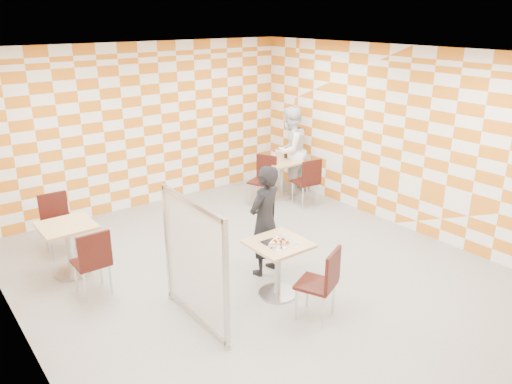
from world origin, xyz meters
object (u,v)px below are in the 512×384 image
at_px(chair_main_front, 324,279).
at_px(man_dark, 265,221).
at_px(second_table, 282,172).
at_px(man_white, 290,151).
at_px(partition, 194,262).
at_px(sport_bottle, 274,156).
at_px(chair_empty_far, 56,219).
at_px(main_table, 278,260).
at_px(chair_second_front, 308,179).
at_px(chair_empty_near, 93,258).
at_px(empty_table, 68,240).
at_px(soda_bottle, 286,153).
at_px(chair_second_side, 264,176).

distance_m(chair_main_front, man_dark, 1.37).
distance_m(second_table, man_white, 0.48).
xyz_separation_m(partition, sport_bottle, (3.45, 2.81, 0.05)).
height_order(chair_empty_far, man_dark, man_dark).
bearing_deg(main_table, man_dark, 67.75).
xyz_separation_m(main_table, man_dark, (0.24, 0.59, 0.28)).
distance_m(chair_second_front, chair_empty_near, 4.43).
height_order(empty_table, sport_bottle, sport_bottle).
bearing_deg(main_table, soda_bottle, 48.38).
distance_m(empty_table, chair_second_front, 4.43).
relative_size(man_dark, sport_bottle, 7.85).
xyz_separation_m(second_table, partition, (-3.55, -2.70, 0.28)).
bearing_deg(chair_second_side, chair_second_front, -49.10).
relative_size(main_table, chair_empty_far, 0.81).
height_order(partition, man_dark, man_dark).
bearing_deg(sport_bottle, main_table, -128.14).
height_order(chair_second_front, soda_bottle, soda_bottle).
bearing_deg(man_white, sport_bottle, -17.40).
relative_size(chair_empty_far, man_white, 0.52).
bearing_deg(sport_bottle, soda_bottle, -7.60).
relative_size(second_table, chair_second_front, 0.81).
bearing_deg(man_dark, chair_main_front, 67.70).
bearing_deg(sport_bottle, partition, -140.78).
bearing_deg(empty_table, partition, -68.79).
distance_m(chair_empty_far, sport_bottle, 4.18).
height_order(empty_table, man_dark, man_dark).
bearing_deg(main_table, chair_main_front, -85.05).
xyz_separation_m(second_table, chair_second_front, (0.08, -0.69, 0.04)).
bearing_deg(man_white, second_table, 4.44).
height_order(empty_table, chair_main_front, chair_main_front).
xyz_separation_m(main_table, chair_second_side, (1.92, 2.76, 0.04)).
bearing_deg(chair_second_front, partition, -151.04).
xyz_separation_m(second_table, soda_bottle, (0.17, 0.08, 0.34)).
xyz_separation_m(chair_empty_near, partition, (0.74, -1.28, 0.25)).
distance_m(second_table, sport_bottle, 0.36).
height_order(partition, soda_bottle, partition).
distance_m(chair_empty_far, partition, 2.98).
bearing_deg(soda_bottle, second_table, -154.11).
height_order(chair_empty_near, chair_empty_far, same).
height_order(second_table, chair_second_side, chair_second_side).
distance_m(empty_table, chair_main_front, 3.56).
bearing_deg(chair_second_side, sport_bottle, 23.79).
xyz_separation_m(chair_empty_near, soda_bottle, (4.46, 1.50, 0.31)).
bearing_deg(man_dark, chair_empty_far, -63.46).
distance_m(empty_table, chair_empty_far, 0.81).
xyz_separation_m(chair_second_side, man_white, (0.77, 0.14, 0.34)).
height_order(empty_table, man_white, man_white).
bearing_deg(chair_second_side, man_dark, -127.71).
bearing_deg(soda_bottle, chair_main_front, -124.49).
height_order(chair_empty_near, partition, partition).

